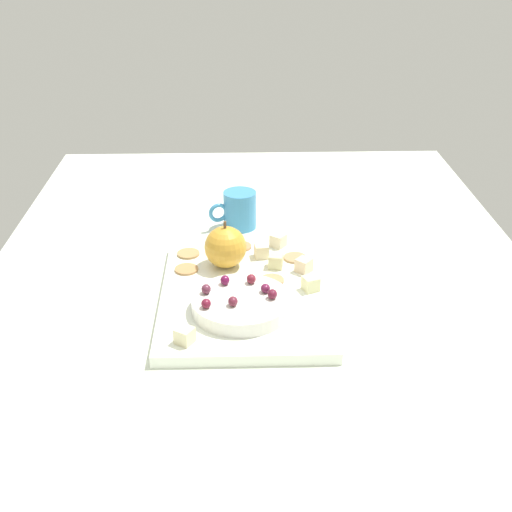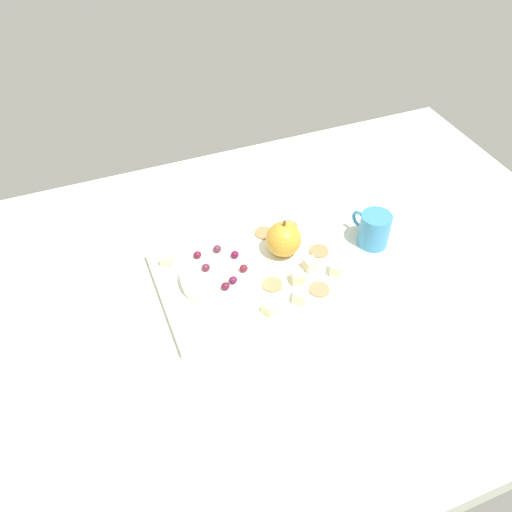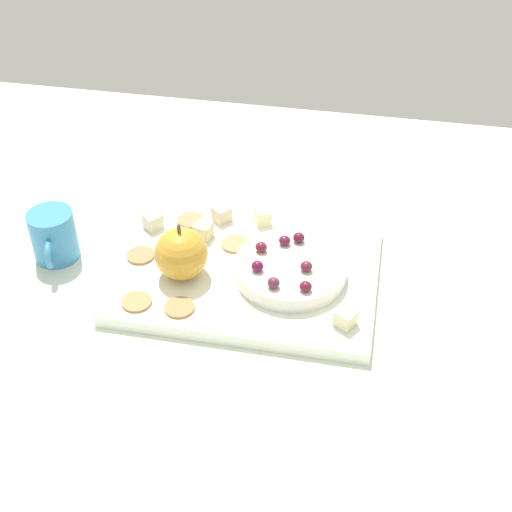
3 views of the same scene
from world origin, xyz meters
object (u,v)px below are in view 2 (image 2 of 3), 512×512
at_px(cheese_cube_0, 300,297).
at_px(cracker_0, 289,226).
at_px(serving_dish, 220,276).
at_px(cheese_cube_4, 311,265).
at_px(cracker_2, 319,289).
at_px(cheese_cube_5, 167,259).
at_px(platter, 249,277).
at_px(cheese_cube_1, 298,278).
at_px(grape_2, 225,286).
at_px(cracker_3, 272,285).
at_px(grape_1, 233,279).
at_px(grape_3, 206,267).
at_px(cheese_cube_2, 270,308).
at_px(cheese_cube_3, 336,270).
at_px(grape_4, 244,268).
at_px(apple_whole, 284,239).
at_px(cracker_1, 264,233).
at_px(grape_6, 217,249).
at_px(grape_0, 197,255).
at_px(grape_5, 235,255).
at_px(cup, 374,229).
at_px(cracker_4, 319,251).

distance_m(cheese_cube_0, cracker_0, 0.21).
bearing_deg(serving_dish, cheese_cube_4, 167.11).
height_order(cracker_0, cracker_2, same).
relative_size(serving_dish, cheese_cube_5, 6.51).
distance_m(platter, serving_dish, 0.06).
height_order(cheese_cube_1, grape_2, grape_2).
bearing_deg(cracker_3, cheese_cube_5, -37.74).
height_order(cracker_3, grape_1, grape_1).
relative_size(cracker_3, grape_3, 2.46).
xyz_separation_m(cheese_cube_2, cheese_cube_3, (-0.16, -0.04, 0.00)).
distance_m(cheese_cube_4, grape_1, 0.17).
relative_size(grape_3, grape_4, 1.00).
relative_size(cheese_cube_3, cracker_3, 0.59).
distance_m(apple_whole, cracker_1, 0.08).
xyz_separation_m(apple_whole, grape_4, (0.10, 0.04, -0.01)).
height_order(cracker_0, grape_6, grape_6).
bearing_deg(cracker_2, grape_6, -44.39).
xyz_separation_m(platter, cheese_cube_4, (-0.12, 0.03, 0.02)).
relative_size(cheese_cube_3, grape_2, 1.45).
bearing_deg(cheese_cube_2, apple_whole, -122.14).
bearing_deg(cracker_3, apple_whole, -126.45).
bearing_deg(grape_0, grape_1, 115.82).
bearing_deg(grape_6, cracker_2, 135.61).
distance_m(grape_1, grape_6, 0.09).
height_order(cheese_cube_0, grape_5, grape_5).
xyz_separation_m(cheese_cube_2, cracker_3, (-0.03, -0.06, -0.01)).
height_order(platter, cracker_1, cracker_1).
distance_m(grape_1, grape_4, 0.03).
xyz_separation_m(cheese_cube_0, grape_2, (0.13, -0.06, 0.02)).
xyz_separation_m(cheese_cube_2, cup, (-0.29, -0.12, 0.01)).
bearing_deg(grape_3, cracker_1, -152.50).
bearing_deg(cheese_cube_0, cracker_4, -131.20).
xyz_separation_m(grape_0, grape_4, (-0.07, 0.07, 0.00)).
relative_size(apple_whole, grape_0, 4.46).
xyz_separation_m(cracker_1, cracker_2, (-0.04, 0.19, 0.00)).
height_order(platter, cheese_cube_3, cheese_cube_3).
relative_size(grape_0, grape_4, 1.00).
bearing_deg(cheese_cube_2, grape_5, -82.61).
height_order(platter, apple_whole, apple_whole).
bearing_deg(cheese_cube_3, cheese_cube_1, -6.10).
height_order(apple_whole, cracker_1, apple_whole).
height_order(cracker_0, cup, cup).
distance_m(cheese_cube_3, grape_0, 0.28).
relative_size(platter, grape_5, 21.89).
xyz_separation_m(cheese_cube_3, grape_0, (0.25, -0.12, 0.02)).
bearing_deg(grape_0, cheese_cube_4, 155.56).
bearing_deg(cracker_0, grape_3, 20.74).
xyz_separation_m(serving_dish, grape_6, (-0.01, -0.05, 0.02)).
height_order(cheese_cube_5, grape_0, grape_0).
height_order(apple_whole, grape_3, apple_whole).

